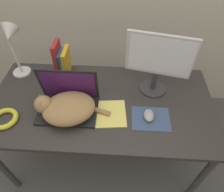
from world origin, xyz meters
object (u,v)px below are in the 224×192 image
Objects in this scene: cat at (66,108)px; cable_coil at (5,119)px; external_monitor at (158,61)px; laptop at (68,102)px; book_row at (62,61)px; computer_mouse at (149,115)px; notepad at (111,114)px; desk_lamp at (12,43)px.

cat is 0.38m from cable_coil.
cat is 1.07× the size of external_monitor.
laptop is 0.36m from book_row.
computer_mouse is 0.24m from notepad.
desk_lamp reaches higher than computer_mouse.
notepad is (0.66, -0.32, -0.28)m from desk_lamp.
notepad is (-0.23, 0.01, -0.02)m from computer_mouse.
cable_coil is at bearing -172.19° from notepad.
computer_mouse is at bearing -32.27° from book_row.
book_row is (-0.61, 0.38, 0.09)m from computer_mouse.
desk_lamp reaches higher than laptop.
cat is 0.41m from book_row.
book_row is at bearing 105.63° from cat.
cat is at bearing -86.55° from laptop.
external_monitor is 1.00m from cable_coil.
computer_mouse is 0.99m from desk_lamp.
external_monitor reaches higher than cat.
book_row reaches higher than cable_coil.
external_monitor is at bearing 19.59° from cable_coil.
external_monitor is 0.44m from notepad.
desk_lamp is 0.79m from notepad.
desk_lamp is (-0.89, 0.34, 0.26)m from computer_mouse.
desk_lamp reaches higher than book_row.
notepad is at bearing 4.21° from cat.
external_monitor is 0.99× the size of desk_lamp.
notepad is (0.37, -0.37, -0.11)m from book_row.
desk_lamp is at bearing 159.43° from computer_mouse.
external_monitor is 0.68m from book_row.
external_monitor reaches higher than notepad.
cat is 1.74× the size of book_row.
laptop is at bearing 172.19° from notepad.
book_row reaches higher than cat.
laptop is 0.54m from desk_lamp.
cat is 0.57m from desk_lamp.
computer_mouse is at bearing 4.97° from cable_coil.
book_row is at bearing 168.34° from external_monitor.
desk_lamp is at bearing -170.18° from book_row.
cat is 0.63m from external_monitor.
desk_lamp is (-0.28, -0.05, 0.17)m from book_row.
external_monitor reaches higher than book_row.
book_row is at bearing 147.73° from computer_mouse.
cat is at bearing -179.09° from computer_mouse.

